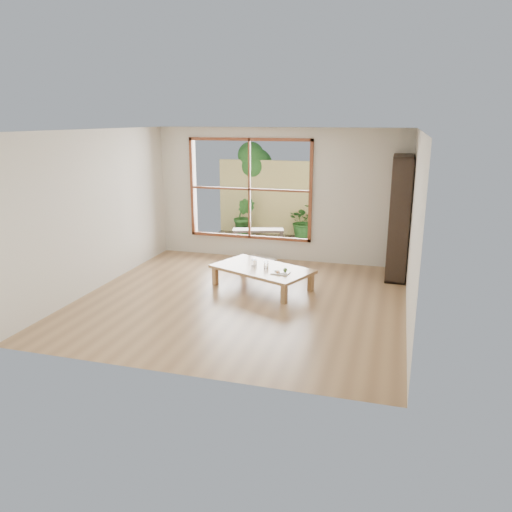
{
  "coord_description": "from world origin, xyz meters",
  "views": [
    {
      "loc": [
        2.26,
        -7.08,
        2.76
      ],
      "look_at": [
        0.05,
        0.6,
        0.55
      ],
      "focal_mm": 35.0,
      "sensor_mm": 36.0,
      "label": 1
    }
  ],
  "objects_px": {
    "low_table": "(262,270)",
    "garden_bench": "(258,232)",
    "bookshelf": "(399,218)",
    "food_tray": "(281,272)"
  },
  "relations": [
    {
      "from": "low_table",
      "to": "bookshelf",
      "type": "bearing_deg",
      "value": 53.92
    },
    {
      "from": "low_table",
      "to": "bookshelf",
      "type": "xyz_separation_m",
      "value": [
        2.15,
        1.28,
        0.77
      ]
    },
    {
      "from": "low_table",
      "to": "garden_bench",
      "type": "distance_m",
      "value": 2.87
    },
    {
      "from": "bookshelf",
      "to": "low_table",
      "type": "bearing_deg",
      "value": -149.15
    },
    {
      "from": "garden_bench",
      "to": "food_tray",
      "type": "bearing_deg",
      "value": -84.23
    },
    {
      "from": "bookshelf",
      "to": "food_tray",
      "type": "height_order",
      "value": "bookshelf"
    },
    {
      "from": "bookshelf",
      "to": "food_tray",
      "type": "xyz_separation_m",
      "value": [
        -1.77,
        -1.51,
        -0.7
      ]
    },
    {
      "from": "bookshelf",
      "to": "garden_bench",
      "type": "xyz_separation_m",
      "value": [
        -3.0,
        1.46,
        -0.76
      ]
    },
    {
      "from": "bookshelf",
      "to": "food_tray",
      "type": "relative_size",
      "value": 7.26
    },
    {
      "from": "low_table",
      "to": "garden_bench",
      "type": "xyz_separation_m",
      "value": [
        -0.85,
        2.74,
        0.01
      ]
    }
  ]
}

